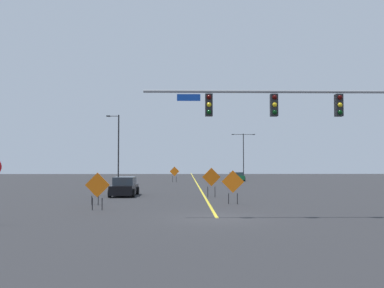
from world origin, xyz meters
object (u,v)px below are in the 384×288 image
construction_sign_median_near (95,188)px  construction_sign_right_lane (211,178)px  street_lamp_near_right (243,151)px  construction_sign_right_shoulder (174,172)px  construction_sign_median_far (97,187)px  street_lamp_far_left (118,146)px  construction_sign_left_lane (233,183)px  car_black_approaching (124,187)px  car_green_mid (236,177)px  traffic_signal_assembly (309,113)px

construction_sign_median_near → construction_sign_right_lane: size_ratio=0.75×
street_lamp_near_right → construction_sign_right_shoulder: 25.11m
construction_sign_median_far → construction_sign_right_lane: (6.73, 8.37, 0.13)m
street_lamp_far_left → construction_sign_median_far: bearing=-83.2°
street_lamp_far_left → construction_sign_left_lane: size_ratio=3.95×
street_lamp_far_left → construction_sign_right_lane: size_ratio=3.76×
street_lamp_near_right → construction_sign_right_lane: street_lamp_near_right is taller
construction_sign_left_lane → construction_sign_right_shoulder: bearing=98.3°
construction_sign_left_lane → construction_sign_right_shoulder: construction_sign_left_lane is taller
car_black_approaching → car_green_mid: 29.79m
construction_sign_median_near → car_green_mid: size_ratio=0.41×
construction_sign_median_near → construction_sign_right_lane: construction_sign_right_lane is taller
construction_sign_right_lane → car_green_mid: (5.35, 28.79, -0.81)m
construction_sign_median_near → car_black_approaching: (0.78, 7.06, -0.33)m
construction_sign_median_far → construction_sign_right_lane: construction_sign_right_lane is taller
construction_sign_median_near → construction_sign_median_far: (0.73, -2.84, 0.25)m
construction_sign_right_lane → car_black_approaching: (-6.68, 1.54, -0.71)m
construction_sign_left_lane → traffic_signal_assembly: bearing=-66.8°
street_lamp_far_left → construction_sign_right_shoulder: size_ratio=4.01×
construction_sign_right_shoulder → car_green_mid: construction_sign_right_shoulder is taller
construction_sign_median_near → construction_sign_left_lane: bearing=2.9°
street_lamp_near_right → car_black_approaching: size_ratio=1.87×
traffic_signal_assembly → construction_sign_left_lane: bearing=113.2°
street_lamp_far_left → construction_sign_median_far: (3.25, -27.13, -3.25)m
traffic_signal_assembly → construction_sign_median_far: (-10.60, 3.37, -3.62)m
street_lamp_near_right → car_black_approaching: bearing=-109.1°
construction_sign_left_lane → car_green_mid: 34.16m
construction_sign_right_lane → construction_sign_right_shoulder: 25.11m
construction_sign_median_far → construction_sign_right_lane: bearing=51.2°
construction_sign_median_far → car_green_mid: 39.08m
street_lamp_near_right → construction_sign_median_near: street_lamp_near_right is taller
construction_sign_left_lane → car_black_approaching: size_ratio=0.49×
construction_sign_right_shoulder → construction_sign_median_near: bearing=-97.7°
traffic_signal_assembly → construction_sign_right_lane: (-3.87, 11.74, -3.49)m
traffic_signal_assembly → construction_sign_median_far: 11.70m
construction_sign_left_lane → car_black_approaching: (-7.70, 6.63, -0.62)m
construction_sign_median_near → car_black_approaching: size_ratio=0.39×
car_black_approaching → car_green_mid: bearing=66.2°
construction_sign_median_far → street_lamp_far_left: bearing=96.8°
construction_sign_right_lane → car_green_mid: 29.30m
traffic_signal_assembly → street_lamp_far_left: size_ratio=1.50×
construction_sign_right_lane → car_black_approaching: size_ratio=0.51×
traffic_signal_assembly → construction_sign_left_lane: size_ratio=5.90×
traffic_signal_assembly → construction_sign_right_shoulder: size_ratio=6.00×
car_green_mid → construction_sign_median_near: bearing=-110.5°
construction_sign_median_near → car_green_mid: construction_sign_median_near is taller
construction_sign_median_far → car_green_mid: bearing=72.0°
construction_sign_left_lane → car_green_mid: size_ratio=0.52×
street_lamp_far_left → car_green_mid: (15.33, 10.03, -3.93)m
construction_sign_median_near → construction_sign_right_lane: 9.29m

